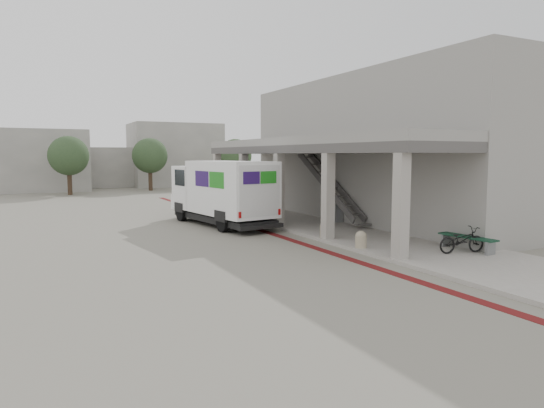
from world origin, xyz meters
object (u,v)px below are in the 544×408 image
bicycle_black (462,240)px  utility_cabinet (337,212)px  fedex_truck (221,191)px  bench (467,240)px

bicycle_black → utility_cabinet: bearing=7.2°
fedex_truck → bicycle_black: size_ratio=4.48×
bench → bicycle_black: (-0.50, -0.22, 0.08)m
utility_cabinet → bicycle_black: utility_cabinet is taller
fedex_truck → utility_cabinet: fedex_truck is taller
fedex_truck → bicycle_black: bearing=-74.6°
bicycle_black → bench: bearing=-54.9°
utility_cabinet → bicycle_black: 7.94m
fedex_truck → bench: fedex_truck is taller
fedex_truck → bicycle_black: 11.05m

